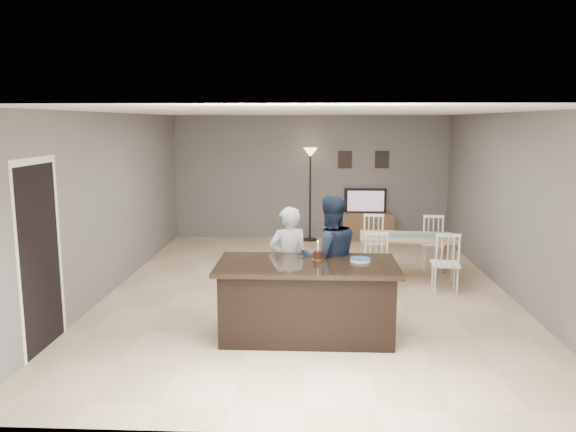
{
  "coord_description": "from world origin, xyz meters",
  "views": [
    {
      "loc": [
        0.07,
        -8.29,
        2.56
      ],
      "look_at": [
        -0.3,
        -0.3,
        1.22
      ],
      "focal_mm": 35.0,
      "sensor_mm": 36.0,
      "label": 1
    }
  ],
  "objects_px": {
    "kitchen_island": "(307,299)",
    "floor_lamp": "(310,169)",
    "birthday_cake": "(318,255)",
    "man": "(330,258)",
    "woman": "(288,262)",
    "television": "(365,201)",
    "plate_stack": "(360,260)",
    "tv_console": "(365,227)",
    "dining_table": "(407,243)"
  },
  "relations": [
    {
      "from": "television",
      "to": "man",
      "type": "relative_size",
      "value": 0.55
    },
    {
      "from": "woman",
      "to": "plate_stack",
      "type": "xyz_separation_m",
      "value": [
        0.9,
        -0.6,
        0.18
      ]
    },
    {
      "from": "kitchen_island",
      "to": "floor_lamp",
      "type": "height_order",
      "value": "floor_lamp"
    },
    {
      "from": "kitchen_island",
      "to": "floor_lamp",
      "type": "relative_size",
      "value": 1.07
    },
    {
      "from": "birthday_cake",
      "to": "television",
      "type": "bearing_deg",
      "value": 78.86
    },
    {
      "from": "tv_console",
      "to": "kitchen_island",
      "type": "bearing_deg",
      "value": -102.16
    },
    {
      "from": "dining_table",
      "to": "woman",
      "type": "bearing_deg",
      "value": -130.3
    },
    {
      "from": "kitchen_island",
      "to": "tv_console",
      "type": "xyz_separation_m",
      "value": [
        1.2,
        5.57,
        -0.15
      ]
    },
    {
      "from": "kitchen_island",
      "to": "birthday_cake",
      "type": "distance_m",
      "value": 0.56
    },
    {
      "from": "tv_console",
      "to": "floor_lamp",
      "type": "height_order",
      "value": "floor_lamp"
    },
    {
      "from": "television",
      "to": "plate_stack",
      "type": "distance_m",
      "value": 5.55
    },
    {
      "from": "birthday_cake",
      "to": "floor_lamp",
      "type": "distance_m",
      "value": 5.37
    },
    {
      "from": "man",
      "to": "floor_lamp",
      "type": "distance_m",
      "value": 5.05
    },
    {
      "from": "tv_console",
      "to": "man",
      "type": "bearing_deg",
      "value": -100.31
    },
    {
      "from": "woman",
      "to": "dining_table",
      "type": "distance_m",
      "value": 2.65
    },
    {
      "from": "tv_console",
      "to": "birthday_cake",
      "type": "height_order",
      "value": "birthday_cake"
    },
    {
      "from": "television",
      "to": "woman",
      "type": "xyz_separation_m",
      "value": [
        -1.45,
        -4.92,
        -0.13
      ]
    },
    {
      "from": "kitchen_island",
      "to": "plate_stack",
      "type": "distance_m",
      "value": 0.8
    },
    {
      "from": "television",
      "to": "man",
      "type": "bearing_deg",
      "value": 79.83
    },
    {
      "from": "woman",
      "to": "birthday_cake",
      "type": "xyz_separation_m",
      "value": [
        0.38,
        -0.51,
        0.22
      ]
    },
    {
      "from": "kitchen_island",
      "to": "plate_stack",
      "type": "relative_size",
      "value": 8.55
    },
    {
      "from": "tv_console",
      "to": "woman",
      "type": "distance_m",
      "value": 5.08
    },
    {
      "from": "plate_stack",
      "to": "television",
      "type": "bearing_deg",
      "value": 84.22
    },
    {
      "from": "kitchen_island",
      "to": "dining_table",
      "type": "relative_size",
      "value": 1.18
    },
    {
      "from": "tv_console",
      "to": "man",
      "type": "relative_size",
      "value": 0.73
    },
    {
      "from": "floor_lamp",
      "to": "plate_stack",
      "type": "bearing_deg",
      "value": -83.25
    },
    {
      "from": "dining_table",
      "to": "television",
      "type": "bearing_deg",
      "value": 102.24
    },
    {
      "from": "man",
      "to": "kitchen_island",
      "type": "bearing_deg",
      "value": 45.47
    },
    {
      "from": "television",
      "to": "plate_stack",
      "type": "relative_size",
      "value": 3.63
    },
    {
      "from": "woman",
      "to": "television",
      "type": "bearing_deg",
      "value": -125.52
    },
    {
      "from": "birthday_cake",
      "to": "plate_stack",
      "type": "height_order",
      "value": "birthday_cake"
    },
    {
      "from": "kitchen_island",
      "to": "tv_console",
      "type": "bearing_deg",
      "value": 77.84
    },
    {
      "from": "woman",
      "to": "man",
      "type": "relative_size",
      "value": 0.89
    },
    {
      "from": "kitchen_island",
      "to": "man",
      "type": "xyz_separation_m",
      "value": [
        0.29,
        0.55,
        0.37
      ]
    },
    {
      "from": "television",
      "to": "floor_lamp",
      "type": "xyz_separation_m",
      "value": [
        -1.2,
        -0.1,
        0.7
      ]
    },
    {
      "from": "tv_console",
      "to": "television",
      "type": "relative_size",
      "value": 1.31
    },
    {
      "from": "man",
      "to": "plate_stack",
      "type": "height_order",
      "value": "man"
    },
    {
      "from": "plate_stack",
      "to": "floor_lamp",
      "type": "relative_size",
      "value": 0.12
    },
    {
      "from": "floor_lamp",
      "to": "dining_table",
      "type": "bearing_deg",
      "value": -61.28
    },
    {
      "from": "kitchen_island",
      "to": "floor_lamp",
      "type": "xyz_separation_m",
      "value": [
        -0.0,
        5.54,
        1.11
      ]
    },
    {
      "from": "kitchen_island",
      "to": "woman",
      "type": "height_order",
      "value": "woman"
    },
    {
      "from": "kitchen_island",
      "to": "dining_table",
      "type": "distance_m",
      "value": 3.06
    },
    {
      "from": "man",
      "to": "woman",
      "type": "bearing_deg",
      "value": -34.24
    },
    {
      "from": "tv_console",
      "to": "woman",
      "type": "bearing_deg",
      "value": -106.7
    },
    {
      "from": "birthday_cake",
      "to": "dining_table",
      "type": "distance_m",
      "value": 2.83
    },
    {
      "from": "woman",
      "to": "man",
      "type": "bearing_deg",
      "value": 143.66
    },
    {
      "from": "plate_stack",
      "to": "woman",
      "type": "bearing_deg",
      "value": 146.0
    },
    {
      "from": "kitchen_island",
      "to": "television",
      "type": "distance_m",
      "value": 5.78
    },
    {
      "from": "birthday_cake",
      "to": "man",
      "type": "bearing_deg",
      "value": 65.49
    },
    {
      "from": "kitchen_island",
      "to": "plate_stack",
      "type": "bearing_deg",
      "value": 10.14
    }
  ]
}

